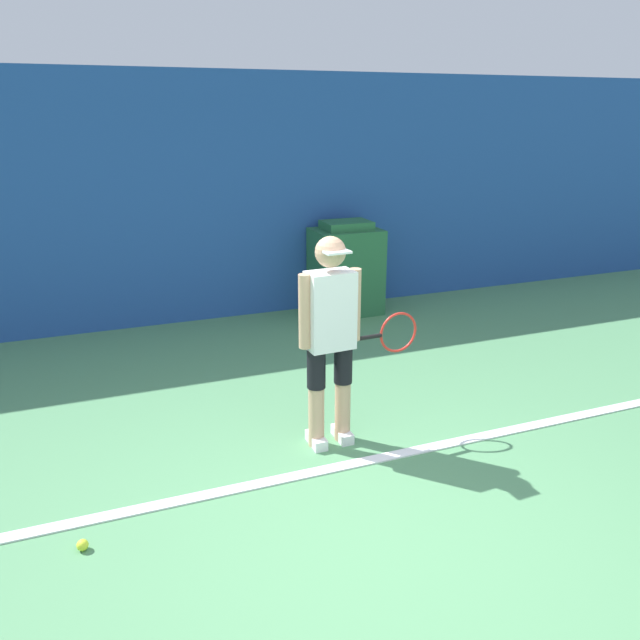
% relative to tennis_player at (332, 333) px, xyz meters
% --- Properties ---
extents(ground_plane, '(24.00, 24.00, 0.00)m').
position_rel_tennis_player_xyz_m(ground_plane, '(-0.22, -1.17, -0.88)').
color(ground_plane, '#518C5B').
extents(back_wall, '(24.00, 0.10, 2.86)m').
position_rel_tennis_player_xyz_m(back_wall, '(-0.22, 3.36, 0.55)').
color(back_wall, '#234C99').
rests_on(back_wall, ground_plane).
extents(court_baseline, '(21.60, 0.10, 0.01)m').
position_rel_tennis_player_xyz_m(court_baseline, '(-0.22, -0.37, -0.88)').
color(court_baseline, white).
rests_on(court_baseline, ground_plane).
extents(tennis_player, '(0.98, 0.29, 1.60)m').
position_rel_tennis_player_xyz_m(tennis_player, '(0.00, 0.00, 0.00)').
color(tennis_player, tan).
rests_on(tennis_player, ground_plane).
extents(tennis_ball, '(0.07, 0.07, 0.07)m').
position_rel_tennis_player_xyz_m(tennis_ball, '(-1.81, -0.64, -0.85)').
color(tennis_ball, '#D1E533').
rests_on(tennis_ball, ground_plane).
extents(covered_chair, '(0.82, 0.60, 1.16)m').
position_rel_tennis_player_xyz_m(covered_chair, '(1.40, 2.96, -0.33)').
color(covered_chair, '#28663D').
rests_on(covered_chair, ground_plane).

